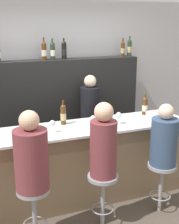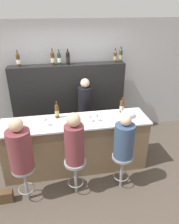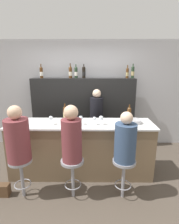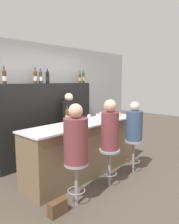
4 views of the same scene
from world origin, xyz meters
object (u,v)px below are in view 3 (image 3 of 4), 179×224
Objects in this scene: wine_bottle_backbar_4 at (127,73)px; handbag at (1,190)px; wine_bottle_counter_1 at (129,114)px; wine_bottle_backbar_5 at (133,72)px; guest_seated_middle at (72,137)px; bartender at (96,125)px; wine_glass_3 at (101,118)px; wine_glass_1 at (81,118)px; bar_stool_right at (124,169)px; wine_bottle_backbar_2 at (76,72)px; wine_bottle_backbar_3 at (84,72)px; wine_glass_0 at (51,118)px; metal_bowl at (134,121)px; bar_stool_left at (21,168)px; wine_bottle_backbar_0 at (41,72)px; bar_stool_middle at (73,168)px; wine_glass_2 at (94,119)px; wine_bottle_backbar_1 at (70,72)px; wine_bottle_counter_0 at (65,113)px; guest_seated_left at (18,138)px; guest_seated_right at (125,140)px.

handbag is at bearing -141.45° from wine_bottle_backbar_4.
wine_bottle_counter_1 is 1.25m from wine_bottle_backbar_5.
bartender is (0.40, 1.44, -0.31)m from guest_seated_middle.
wine_glass_1 is at bearing -180.00° from wine_glass_3.
bar_stool_right is (-0.34, -1.80, -1.35)m from wine_bottle_backbar_4.
wine_bottle_backbar_3 is at bearing 0.00° from wine_bottle_backbar_2.
guest_seated_middle is at bearing -124.59° from wine_bottle_backbar_5.
wine_bottle_backbar_5 is 2.02× the size of wine_glass_3.
guest_seated_middle is at bearing -53.15° from wine_glass_0.
wine_glass_0 is at bearing -176.73° from metal_bowl.
wine_glass_1 is 0.10× the size of bartender.
wine_bottle_backbar_2 is at bearing 74.30° from wine_glass_0.
wine_bottle_backbar_0 is at bearing 92.85° from bar_stool_left.
wine_bottle_backbar_4 reaches higher than wine_glass_0.
wine_glass_0 is 0.94m from bar_stool_middle.
wine_bottle_backbar_4 is at bearing 57.91° from wine_glass_2.
wine_bottle_backbar_0 is at bearing 180.00° from wine_bottle_backbar_5.
wine_bottle_backbar_1 reaches higher than bar_stool_right.
bartender is (0.61, 0.62, -0.44)m from wine_bottle_counter_0.
wine_glass_0 is at bearing -169.65° from wine_bottle_counter_1.
wine_bottle_counter_0 is at bearing 154.82° from wine_glass_2.
guest_seated_middle is at bearing -100.23° from wine_glass_1.
wine_bottle_backbar_5 reaches higher than wine_bottle_counter_1.
wine_bottle_backbar_0 is 1.03× the size of wine_bottle_backbar_3.
wine_glass_0 is (-0.53, -1.24, -0.74)m from wine_bottle_backbar_3.
guest_seated_left is at bearing -180.00° from bar_stool_right.
wine_bottle_backbar_4 is 1.90× the size of wine_glass_1.
wine_glass_0 is 1.11× the size of wine_glass_2.
wine_bottle_backbar_1 is at bearing 180.00° from wine_bottle_backbar_2.
guest_seated_left is 0.79m from guest_seated_middle.
bartender reaches higher than wine_bottle_counter_1.
wine_bottle_backbar_3 reaches higher than metal_bowl.
wine_bottle_backbar_4 is 0.47× the size of bar_stool_left.
wine_bottle_backbar_4 is at bearing 86.78° from metal_bowl.
wine_bottle_backbar_3 reaches higher than wine_bottle_backbar_2.
wine_glass_2 is at bearing 58.74° from guest_seated_middle.
wine_bottle_backbar_4 reaches higher than wine_glass_2.
handbag is (-1.92, -0.00, -0.39)m from bar_stool_right.
wine_glass_3 is at bearing -74.45° from wine_bottle_backbar_3.
wine_bottle_counter_1 reaches higher than handbag.
wine_glass_0 is 0.10× the size of bartender.
wine_glass_1 reaches higher than bar_stool_left.
guest_seated_right is (-0.27, -0.64, -0.08)m from metal_bowl.
wine_bottle_backbar_0 is 2.26m from bar_stool_left.
guest_seated_right is (1.66, -1.80, -0.90)m from wine_bottle_backbar_0.
wine_bottle_counter_0 reaches higher than wine_glass_3.
bar_stool_right is at bearing -113.02° from metal_bowl.
handbag is (-1.14, 0.00, -0.91)m from guest_seated_middle.
wine_glass_1 is (-1.02, -1.24, -0.72)m from wine_bottle_backbar_4.
wine_bottle_backbar_4 is at bearing 79.35° from guest_seated_right.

